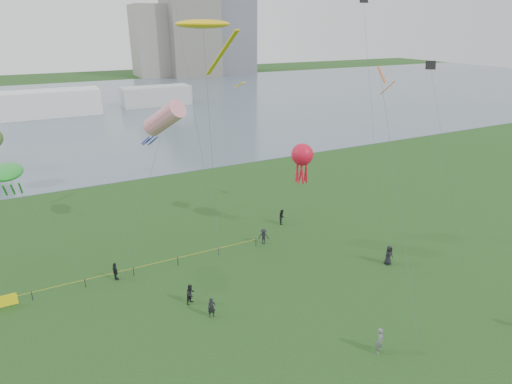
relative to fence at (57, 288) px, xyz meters
name	(u,v)px	position (x,y,z in m)	size (l,w,h in m)	color
ground_plane	(322,349)	(15.61, -15.01, -0.55)	(400.00, 400.00, 0.00)	#153811
lake	(102,108)	(15.61, 84.99, -0.53)	(400.00, 120.00, 0.08)	slate
building_mid	(190,28)	(61.61, 146.99, 18.45)	(20.00, 20.00, 38.00)	slate
building_low	(154,41)	(47.61, 152.99, 13.45)	(16.00, 18.00, 28.00)	gray
pavilion_left	(51,103)	(3.61, 79.99, 2.45)	(22.00, 8.00, 6.00)	white
pavilion_right	(156,96)	(29.61, 82.99, 1.95)	(18.00, 7.00, 5.00)	silver
fence	(57,288)	(0.00, 0.00, 0.00)	(24.07, 0.07, 1.05)	black
kite_flyer	(380,341)	(18.90, -16.91, 0.39)	(0.69, 0.45, 1.90)	slate
spectator_a	(191,294)	(9.35, -6.03, 0.28)	(0.82, 0.64, 1.68)	black
spectator_b	(264,236)	(19.04, 0.11, 0.26)	(1.05, 0.60, 1.62)	black
spectator_c	(115,271)	(4.63, 0.06, 0.27)	(0.96, 0.40, 1.64)	black
spectator_d	(389,255)	(27.46, -8.50, 0.37)	(0.91, 0.59, 1.85)	black
spectator_f	(212,308)	(10.20, -8.35, 0.25)	(0.59, 0.39, 1.61)	black
spectator_g	(282,217)	(23.02, 3.33, 0.28)	(0.81, 0.63, 1.67)	black
kite_stingray	(203,25)	(15.76, 6.01, 19.98)	(5.26, 10.17, 21.02)	#3F3F42
kite_windsock	(164,118)	(11.09, 4.55, 12.08)	(7.89, 7.41, 14.54)	#3F3F42
kite_creature	(6,172)	(-2.13, 4.76, 8.87)	(6.04, 7.52, 9.90)	#3F3F42
kite_octopus	(302,155)	(23.40, 0.36, 8.05)	(5.42, 5.26, 9.78)	#3F3F42
kite_delta	(384,87)	(27.10, -5.88, 15.19)	(7.02, 14.05, 17.30)	#3F3F42
small_kites	(198,11)	(14.09, 2.63, 21.03)	(40.45, 12.96, 11.45)	#E5598C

